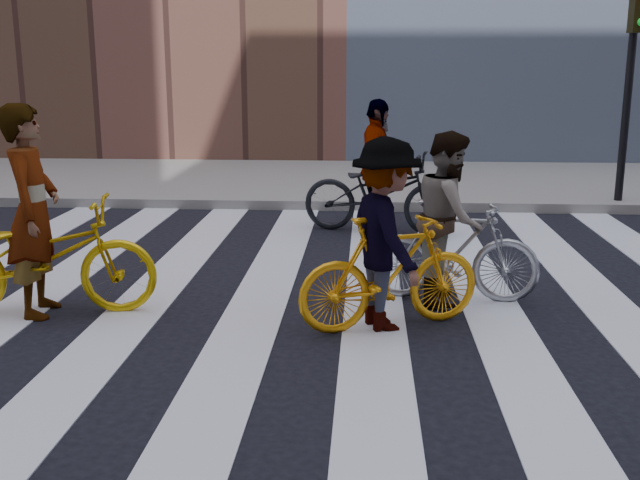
# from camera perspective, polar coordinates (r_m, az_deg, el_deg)

# --- Properties ---
(ground) EXTENTS (100.00, 100.00, 0.00)m
(ground) POSITION_cam_1_polar(r_m,az_deg,el_deg) (6.79, -0.53, -5.90)
(ground) COLOR black
(ground) RESTS_ON ground
(sidewalk_far) EXTENTS (100.00, 5.00, 0.15)m
(sidewalk_far) POSITION_cam_1_polar(r_m,az_deg,el_deg) (14.07, 1.67, 4.47)
(sidewalk_far) COLOR gray
(sidewalk_far) RESTS_ON ground
(zebra_crosswalk) EXTENTS (8.25, 10.00, 0.01)m
(zebra_crosswalk) POSITION_cam_1_polar(r_m,az_deg,el_deg) (6.79, -0.53, -5.86)
(zebra_crosswalk) COLOR silver
(zebra_crosswalk) RESTS_ON ground
(traffic_signal) EXTENTS (0.22, 0.42, 3.33)m
(traffic_signal) POSITION_cam_1_polar(r_m,az_deg,el_deg) (12.36, 22.72, 12.51)
(traffic_signal) COLOR black
(traffic_signal) RESTS_ON ground
(bike_yellow_left) EXTENTS (2.11, 1.00, 1.06)m
(bike_yellow_left) POSITION_cam_1_polar(r_m,az_deg,el_deg) (7.20, -20.40, -1.23)
(bike_yellow_left) COLOR #E7B60C
(bike_yellow_left) RESTS_ON ground
(bike_silver_mid) EXTENTS (1.68, 0.64, 0.98)m
(bike_silver_mid) POSITION_cam_1_polar(r_m,az_deg,el_deg) (7.25, 10.10, -0.82)
(bike_silver_mid) COLOR #A3A5AC
(bike_silver_mid) RESTS_ON ground
(bike_yellow_right) EXTENTS (1.71, 1.04, 0.99)m
(bike_yellow_right) POSITION_cam_1_polar(r_m,az_deg,el_deg) (6.42, 5.40, -2.48)
(bike_yellow_right) COLOR #FFA00E
(bike_yellow_right) RESTS_ON ground
(bike_dark_rear) EXTENTS (2.20, 1.18, 1.10)m
(bike_dark_rear) POSITION_cam_1_polar(r_m,az_deg,el_deg) (10.08, 4.56, 3.63)
(bike_dark_rear) COLOR black
(bike_dark_rear) RESTS_ON ground
(rider_left) EXTENTS (0.55, 0.75, 1.91)m
(rider_left) POSITION_cam_1_polar(r_m,az_deg,el_deg) (7.13, -21.04, 2.05)
(rider_left) COLOR slate
(rider_left) RESTS_ON ground
(rider_mid) EXTENTS (0.70, 0.86, 1.63)m
(rider_mid) POSITION_cam_1_polar(r_m,az_deg,el_deg) (7.17, 9.81, 1.69)
(rider_mid) COLOR slate
(rider_mid) RESTS_ON ground
(rider_right) EXTENTS (0.96, 1.22, 1.65)m
(rider_right) POSITION_cam_1_polar(r_m,az_deg,el_deg) (6.34, 5.01, 0.39)
(rider_right) COLOR slate
(rider_right) RESTS_ON ground
(rider_rear) EXTENTS (0.66, 1.12, 1.79)m
(rider_rear) POSITION_cam_1_polar(r_m,az_deg,el_deg) (10.03, 4.31, 5.58)
(rider_rear) COLOR slate
(rider_rear) RESTS_ON ground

